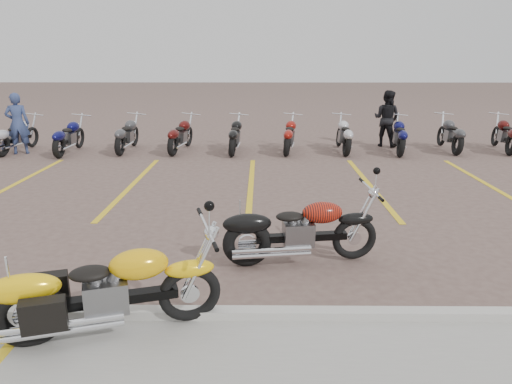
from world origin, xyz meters
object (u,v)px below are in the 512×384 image
Objects in this scene: person_a at (18,124)px; person_b at (387,119)px; yellow_cruiser at (105,293)px; flame_cruiser at (297,233)px.

person_b is at bearing 171.19° from person_a.
yellow_cruiser is at bearing 103.23° from person_a.
yellow_cruiser is 11.49m from person_a.
person_a is at bearing 42.96° from person_b.
flame_cruiser is at bearing 117.51° from person_a.
person_b reaches higher than yellow_cruiser.
flame_cruiser is 10.19m from person_b.
flame_cruiser is (2.11, 1.89, -0.02)m from yellow_cruiser.
person_b is (5.65, 11.43, 0.42)m from yellow_cruiser.
yellow_cruiser is at bearing 99.51° from person_b.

